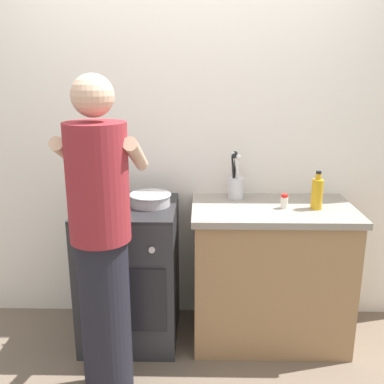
{
  "coord_description": "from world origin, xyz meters",
  "views": [
    {
      "loc": [
        0.1,
        -2.42,
        1.71
      ],
      "look_at": [
        0.05,
        0.12,
        1.0
      ],
      "focal_mm": 40.85,
      "sensor_mm": 36.0,
      "label": 1
    }
  ],
  "objects_px": {
    "spice_bottle": "(284,201)",
    "oil_bottle": "(317,193)",
    "mixing_bowl": "(150,199)",
    "utensil_crock": "(236,183)",
    "pot": "(105,198)",
    "stove_range": "(130,272)",
    "person": "(102,246)"
  },
  "relations": [
    {
      "from": "pot",
      "to": "spice_bottle",
      "type": "distance_m",
      "value": 1.1
    },
    {
      "from": "spice_bottle",
      "to": "person",
      "type": "height_order",
      "value": "person"
    },
    {
      "from": "spice_bottle",
      "to": "oil_bottle",
      "type": "height_order",
      "value": "oil_bottle"
    },
    {
      "from": "utensil_crock",
      "to": "oil_bottle",
      "type": "distance_m",
      "value": 0.51
    },
    {
      "from": "spice_bottle",
      "to": "oil_bottle",
      "type": "distance_m",
      "value": 0.2
    },
    {
      "from": "stove_range",
      "to": "utensil_crock",
      "type": "relative_size",
      "value": 2.87
    },
    {
      "from": "utensil_crock",
      "to": "person",
      "type": "xyz_separation_m",
      "value": [
        -0.72,
        -0.72,
        -0.14
      ]
    },
    {
      "from": "stove_range",
      "to": "pot",
      "type": "xyz_separation_m",
      "value": [
        -0.14,
        0.0,
        0.5
      ]
    },
    {
      "from": "spice_bottle",
      "to": "pot",
      "type": "bearing_deg",
      "value": 178.64
    },
    {
      "from": "utensil_crock",
      "to": "oil_bottle",
      "type": "xyz_separation_m",
      "value": [
        0.47,
        -0.21,
        -0.01
      ]
    },
    {
      "from": "pot",
      "to": "person",
      "type": "xyz_separation_m",
      "value": [
        0.1,
        -0.55,
        -0.09
      ]
    },
    {
      "from": "pot",
      "to": "oil_bottle",
      "type": "distance_m",
      "value": 1.29
    },
    {
      "from": "utensil_crock",
      "to": "stove_range",
      "type": "bearing_deg",
      "value": -165.73
    },
    {
      "from": "spice_bottle",
      "to": "oil_bottle",
      "type": "relative_size",
      "value": 0.38
    },
    {
      "from": "stove_range",
      "to": "person",
      "type": "bearing_deg",
      "value": -94.41
    },
    {
      "from": "pot",
      "to": "utensil_crock",
      "type": "height_order",
      "value": "utensil_crock"
    },
    {
      "from": "oil_bottle",
      "to": "person",
      "type": "distance_m",
      "value": 1.31
    },
    {
      "from": "utensil_crock",
      "to": "oil_bottle",
      "type": "bearing_deg",
      "value": -23.67
    },
    {
      "from": "mixing_bowl",
      "to": "utensil_crock",
      "type": "bearing_deg",
      "value": 15.76
    },
    {
      "from": "stove_range",
      "to": "person",
      "type": "height_order",
      "value": "person"
    },
    {
      "from": "mixing_bowl",
      "to": "utensil_crock",
      "type": "relative_size",
      "value": 0.83
    },
    {
      "from": "stove_range",
      "to": "spice_bottle",
      "type": "height_order",
      "value": "spice_bottle"
    },
    {
      "from": "utensil_crock",
      "to": "spice_bottle",
      "type": "bearing_deg",
      "value": -35.51
    },
    {
      "from": "stove_range",
      "to": "oil_bottle",
      "type": "height_order",
      "value": "oil_bottle"
    },
    {
      "from": "stove_range",
      "to": "spice_bottle",
      "type": "bearing_deg",
      "value": -1.52
    },
    {
      "from": "stove_range",
      "to": "pot",
      "type": "relative_size",
      "value": 3.78
    },
    {
      "from": "mixing_bowl",
      "to": "utensil_crock",
      "type": "distance_m",
      "value": 0.57
    },
    {
      "from": "utensil_crock",
      "to": "pot",
      "type": "bearing_deg",
      "value": -168.12
    },
    {
      "from": "stove_range",
      "to": "utensil_crock",
      "type": "distance_m",
      "value": 0.89
    },
    {
      "from": "pot",
      "to": "oil_bottle",
      "type": "height_order",
      "value": "oil_bottle"
    },
    {
      "from": "stove_range",
      "to": "oil_bottle",
      "type": "xyz_separation_m",
      "value": [
        1.15,
        -0.03,
        0.55
      ]
    },
    {
      "from": "utensil_crock",
      "to": "spice_bottle",
      "type": "distance_m",
      "value": 0.35
    }
  ]
}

